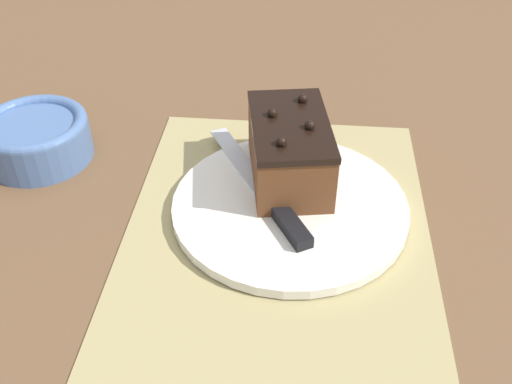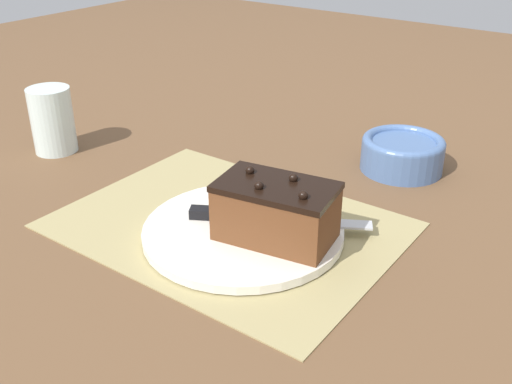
{
  "view_description": "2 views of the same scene",
  "coord_description": "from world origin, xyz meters",
  "px_view_note": "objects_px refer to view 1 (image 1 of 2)",
  "views": [
    {
      "loc": [
        -0.49,
        -0.02,
        0.46
      ],
      "look_at": [
        0.01,
        0.02,
        0.05
      ],
      "focal_mm": 42.0,
      "sensor_mm": 36.0,
      "label": 1
    },
    {
      "loc": [
        0.46,
        -0.57,
        0.43
      ],
      "look_at": [
        0.06,
        -0.01,
        0.08
      ],
      "focal_mm": 42.0,
      "sensor_mm": 36.0,
      "label": 2
    }
  ],
  "objects_px": {
    "serving_knife": "(272,201)",
    "small_bowl": "(36,137)",
    "cake_plate": "(290,206)",
    "chocolate_cake": "(289,150)"
  },
  "relations": [
    {
      "from": "chocolate_cake",
      "to": "serving_knife",
      "type": "bearing_deg",
      "value": 163.61
    },
    {
      "from": "small_bowl",
      "to": "chocolate_cake",
      "type": "bearing_deg",
      "value": -95.93
    },
    {
      "from": "chocolate_cake",
      "to": "serving_knife",
      "type": "relative_size",
      "value": 0.71
    },
    {
      "from": "chocolate_cake",
      "to": "small_bowl",
      "type": "xyz_separation_m",
      "value": [
        0.03,
        0.33,
        -0.02
      ]
    },
    {
      "from": "cake_plate",
      "to": "chocolate_cake",
      "type": "relative_size",
      "value": 1.67
    },
    {
      "from": "serving_knife",
      "to": "small_bowl",
      "type": "xyz_separation_m",
      "value": [
        0.09,
        0.31,
        0.01
      ]
    },
    {
      "from": "chocolate_cake",
      "to": "small_bowl",
      "type": "distance_m",
      "value": 0.33
    },
    {
      "from": "chocolate_cake",
      "to": "serving_knife",
      "type": "distance_m",
      "value": 0.07
    },
    {
      "from": "chocolate_cake",
      "to": "small_bowl",
      "type": "bearing_deg",
      "value": 84.07
    },
    {
      "from": "serving_knife",
      "to": "cake_plate",
      "type": "bearing_deg",
      "value": -14.33
    }
  ]
}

